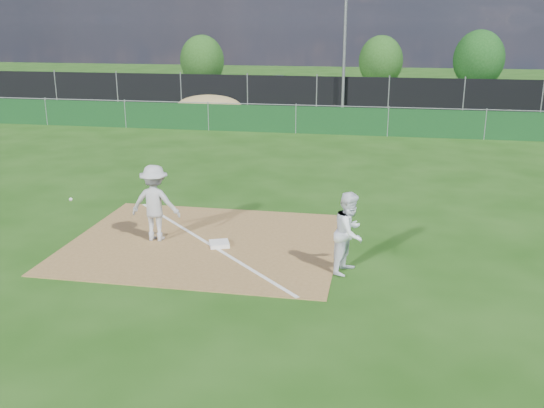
{
  "coord_description": "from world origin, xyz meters",
  "views": [
    {
      "loc": [
        3.84,
        -11.35,
        4.83
      ],
      "look_at": [
        1.54,
        1.0,
        1.0
      ],
      "focal_mm": 40.0,
      "sensor_mm": 36.0,
      "label": 1
    }
  ],
  "objects_px": {
    "light_pole": "(345,36)",
    "play_at_first": "(155,203)",
    "tree_mid": "(381,61)",
    "tree_left": "(202,61)",
    "car_left": "(239,85)",
    "car_mid": "(282,88)",
    "first_base": "(219,244)",
    "car_right": "(388,88)",
    "runner": "(350,233)",
    "tree_right": "(479,59)"
  },
  "relations": [
    {
      "from": "first_base",
      "to": "play_at_first",
      "type": "distance_m",
      "value": 1.72
    },
    {
      "from": "light_pole",
      "to": "tree_left",
      "type": "xyz_separation_m",
      "value": [
        -11.01,
        9.65,
        -2.05
      ]
    },
    {
      "from": "play_at_first",
      "to": "car_right",
      "type": "relative_size",
      "value": 0.61
    },
    {
      "from": "car_left",
      "to": "tree_right",
      "type": "bearing_deg",
      "value": -81.04
    },
    {
      "from": "runner",
      "to": "tree_left",
      "type": "height_order",
      "value": "tree_left"
    },
    {
      "from": "first_base",
      "to": "runner",
      "type": "xyz_separation_m",
      "value": [
        2.91,
        -0.86,
        0.76
      ]
    },
    {
      "from": "play_at_first",
      "to": "tree_mid",
      "type": "height_order",
      "value": "tree_mid"
    },
    {
      "from": "play_at_first",
      "to": "runner",
      "type": "distance_m",
      "value": 4.53
    },
    {
      "from": "tree_mid",
      "to": "light_pole",
      "type": "bearing_deg",
      "value": -98.96
    },
    {
      "from": "car_left",
      "to": "tree_mid",
      "type": "height_order",
      "value": "tree_mid"
    },
    {
      "from": "tree_left",
      "to": "tree_right",
      "type": "bearing_deg",
      "value": 5.74
    },
    {
      "from": "light_pole",
      "to": "car_right",
      "type": "height_order",
      "value": "light_pole"
    },
    {
      "from": "play_at_first",
      "to": "tree_left",
      "type": "height_order",
      "value": "tree_left"
    },
    {
      "from": "first_base",
      "to": "car_right",
      "type": "distance_m",
      "value": 27.78
    },
    {
      "from": "light_pole",
      "to": "car_right",
      "type": "bearing_deg",
      "value": 66.63
    },
    {
      "from": "light_pole",
      "to": "tree_right",
      "type": "height_order",
      "value": "light_pole"
    },
    {
      "from": "car_mid",
      "to": "tree_left",
      "type": "distance_m",
      "value": 8.94
    },
    {
      "from": "tree_left",
      "to": "car_right",
      "type": "bearing_deg",
      "value": -16.5
    },
    {
      "from": "car_mid",
      "to": "car_right",
      "type": "height_order",
      "value": "car_mid"
    },
    {
      "from": "tree_mid",
      "to": "runner",
      "type": "bearing_deg",
      "value": -90.11
    },
    {
      "from": "play_at_first",
      "to": "runner",
      "type": "xyz_separation_m",
      "value": [
        4.42,
        -1.0,
        -0.06
      ]
    },
    {
      "from": "car_left",
      "to": "tree_left",
      "type": "height_order",
      "value": "tree_left"
    },
    {
      "from": "light_pole",
      "to": "play_at_first",
      "type": "distance_m",
      "value": 22.13
    },
    {
      "from": "light_pole",
      "to": "tree_left",
      "type": "bearing_deg",
      "value": 138.78
    },
    {
      "from": "car_mid",
      "to": "tree_left",
      "type": "relative_size",
      "value": 1.13
    },
    {
      "from": "light_pole",
      "to": "tree_left",
      "type": "relative_size",
      "value": 2.11
    },
    {
      "from": "car_left",
      "to": "runner",
      "type": "bearing_deg",
      "value": -173.95
    },
    {
      "from": "tree_left",
      "to": "tree_right",
      "type": "height_order",
      "value": "tree_right"
    },
    {
      "from": "play_at_first",
      "to": "car_left",
      "type": "xyz_separation_m",
      "value": [
        -4.64,
        27.39,
        -0.21
      ]
    },
    {
      "from": "light_pole",
      "to": "play_at_first",
      "type": "relative_size",
      "value": 2.99
    },
    {
      "from": "car_left",
      "to": "car_right",
      "type": "distance_m",
      "value": 9.71
    },
    {
      "from": "first_base",
      "to": "car_mid",
      "type": "relative_size",
      "value": 0.1
    },
    {
      "from": "car_right",
      "to": "tree_right",
      "type": "height_order",
      "value": "tree_right"
    },
    {
      "from": "tree_mid",
      "to": "tree_right",
      "type": "xyz_separation_m",
      "value": [
        6.8,
        -0.13,
        0.21
      ]
    },
    {
      "from": "first_base",
      "to": "car_left",
      "type": "height_order",
      "value": "car_left"
    },
    {
      "from": "car_left",
      "to": "car_mid",
      "type": "relative_size",
      "value": 0.92
    },
    {
      "from": "tree_mid",
      "to": "tree_right",
      "type": "height_order",
      "value": "tree_right"
    },
    {
      "from": "first_base",
      "to": "tree_mid",
      "type": "relative_size",
      "value": 0.11
    },
    {
      "from": "runner",
      "to": "car_mid",
      "type": "distance_m",
      "value": 27.5
    },
    {
      "from": "tree_left",
      "to": "tree_mid",
      "type": "relative_size",
      "value": 1.01
    },
    {
      "from": "car_mid",
      "to": "tree_right",
      "type": "xyz_separation_m",
      "value": [
        12.77,
        7.52,
        1.44
      ]
    },
    {
      "from": "car_right",
      "to": "tree_mid",
      "type": "relative_size",
      "value": 1.17
    },
    {
      "from": "tree_mid",
      "to": "tree_left",
      "type": "bearing_deg",
      "value": -170.68
    },
    {
      "from": "runner",
      "to": "car_right",
      "type": "xyz_separation_m",
      "value": [
        0.66,
        28.41,
        -0.18
      ]
    },
    {
      "from": "light_pole",
      "to": "car_mid",
      "type": "xyz_separation_m",
      "value": [
        -4.11,
        4.11,
        -3.28
      ]
    },
    {
      "from": "tree_left",
      "to": "car_mid",
      "type": "bearing_deg",
      "value": -38.75
    },
    {
      "from": "car_mid",
      "to": "play_at_first",
      "type": "bearing_deg",
      "value": -170.76
    },
    {
      "from": "car_mid",
      "to": "car_right",
      "type": "xyz_separation_m",
      "value": [
        6.56,
        1.55,
        -0.07
      ]
    },
    {
      "from": "car_right",
      "to": "car_left",
      "type": "bearing_deg",
      "value": 83.94
    },
    {
      "from": "light_pole",
      "to": "tree_left",
      "type": "distance_m",
      "value": 14.79
    }
  ]
}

